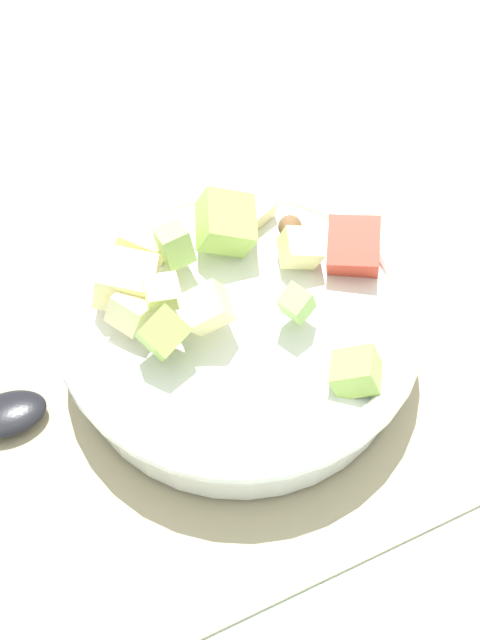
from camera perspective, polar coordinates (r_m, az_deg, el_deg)
ground_plane at (r=0.61m, az=1.06°, el=-1.29°), size 2.40×2.40×0.00m
placemat at (r=0.61m, az=1.06°, el=-1.13°), size 0.47×0.37×0.01m
salad_bowl at (r=0.57m, az=-0.08°, el=-0.13°), size 0.26×0.26×0.10m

